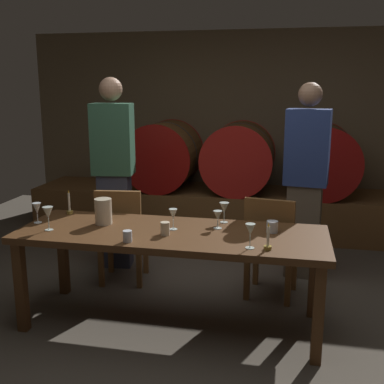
{
  "coord_description": "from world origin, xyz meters",
  "views": [
    {
      "loc": [
        0.56,
        -3.1,
        1.76
      ],
      "look_at": [
        -0.11,
        0.14,
        1.0
      ],
      "focal_mm": 44.14,
      "sensor_mm": 36.0,
      "label": 1
    }
  ],
  "objects": [
    {
      "name": "guest_left",
      "position": [
        -1.08,
        1.1,
        0.95
      ],
      "size": [
        0.41,
        0.29,
        1.83
      ],
      "rotation": [
        0.0,
        0.0,
        3.27
      ],
      "color": "#33384C",
      "rests_on": "ground"
    },
    {
      "name": "dining_table",
      "position": [
        -0.25,
        0.06,
        0.65
      ],
      "size": [
        2.23,
        0.77,
        0.72
      ],
      "color": "#4C2D16",
      "rests_on": "ground"
    },
    {
      "name": "wine_glass_right",
      "position": [
        0.09,
        0.36,
        0.84
      ],
      "size": [
        0.08,
        0.08,
        0.16
      ],
      "color": "silver",
      "rests_on": "dining_table"
    },
    {
      "name": "cup_left",
      "position": [
        -0.48,
        -0.23,
        0.76
      ],
      "size": [
        0.06,
        0.06,
        0.08
      ],
      "primitive_type": "cylinder",
      "color": "silver",
      "rests_on": "dining_table"
    },
    {
      "name": "wine_glass_far_right",
      "position": [
        0.34,
        -0.19,
        0.84
      ],
      "size": [
        0.06,
        0.06,
        0.16
      ],
      "color": "silver",
      "rests_on": "dining_table"
    },
    {
      "name": "cup_center",
      "position": [
        -0.27,
        -0.03,
        0.77
      ],
      "size": [
        0.07,
        0.07,
        0.09
      ],
      "primitive_type": "cylinder",
      "color": "beige",
      "rests_on": "dining_table"
    },
    {
      "name": "chair_left",
      "position": [
        -0.87,
        0.69,
        0.49
      ],
      "size": [
        0.45,
        0.45,
        0.88
      ],
      "rotation": [
        0.0,
        0.0,
        3.27
      ],
      "color": "brown",
      "rests_on": "ground"
    },
    {
      "name": "wine_barrel_right",
      "position": [
        0.93,
        2.5,
        0.91
      ],
      "size": [
        0.83,
        0.88,
        0.83
      ],
      "color": "brown",
      "rests_on": "barrel_shelf"
    },
    {
      "name": "ground_plane",
      "position": [
        0.0,
        0.0,
        0.0
      ],
      "size": [
        7.36,
        7.36,
        0.0
      ],
      "primitive_type": "plane",
      "color": "#4C443A"
    },
    {
      "name": "wine_glass_left",
      "position": [
        -1.13,
        -0.09,
        0.85
      ],
      "size": [
        0.08,
        0.08,
        0.17
      ],
      "color": "silver",
      "rests_on": "dining_table"
    },
    {
      "name": "wine_glass_far_left",
      "position": [
        -1.31,
        0.06,
        0.83
      ],
      "size": [
        0.07,
        0.07,
        0.16
      ],
      "color": "white",
      "rests_on": "dining_table"
    },
    {
      "name": "pitcher",
      "position": [
        -0.8,
        0.14,
        0.82
      ],
      "size": [
        0.13,
        0.13,
        0.2
      ],
      "color": "beige",
      "rests_on": "dining_table"
    },
    {
      "name": "wine_barrel_left",
      "position": [
        -0.95,
        2.5,
        0.91
      ],
      "size": [
        0.83,
        0.88,
        0.83
      ],
      "color": "brown",
      "rests_on": "barrel_shelf"
    },
    {
      "name": "wine_glass_center_right",
      "position": [
        0.07,
        0.2,
        0.82
      ],
      "size": [
        0.07,
        0.07,
        0.13
      ],
      "color": "silver",
      "rests_on": "dining_table"
    },
    {
      "name": "guest_right",
      "position": [
        0.72,
        1.21,
        0.92
      ],
      "size": [
        0.41,
        0.29,
        1.78
      ],
      "rotation": [
        0.0,
        0.0,
        3.0
      ],
      "color": "brown",
      "rests_on": "ground"
    },
    {
      "name": "barrel_shelf",
      "position": [
        0.0,
        2.5,
        0.25
      ],
      "size": [
        5.1,
        0.9,
        0.5
      ],
      "primitive_type": "cube",
      "color": "brown",
      "rests_on": "ground"
    },
    {
      "name": "chair_right",
      "position": [
        0.44,
        0.65,
        0.49
      ],
      "size": [
        0.45,
        0.45,
        0.88
      ],
      "rotation": [
        0.0,
        0.0,
        2.99
      ],
      "color": "brown",
      "rests_on": "ground"
    },
    {
      "name": "wine_barrel_center",
      "position": [
        -0.03,
        2.5,
        0.91
      ],
      "size": [
        0.83,
        0.88,
        0.83
      ],
      "color": "brown",
      "rests_on": "barrel_shelf"
    },
    {
      "name": "wine_glass_center_left",
      "position": [
        -0.25,
        0.11,
        0.83
      ],
      "size": [
        0.06,
        0.06,
        0.16
      ],
      "color": "silver",
      "rests_on": "dining_table"
    },
    {
      "name": "back_wall",
      "position": [
        0.0,
        3.05,
        1.21
      ],
      "size": [
        5.66,
        0.24,
        2.42
      ],
      "primitive_type": "cube",
      "color": "brown",
      "rests_on": "ground"
    },
    {
      "name": "cup_right",
      "position": [
        0.46,
        0.19,
        0.77
      ],
      "size": [
        0.08,
        0.08,
        0.08
      ],
      "primitive_type": "cylinder",
      "color": "silver",
      "rests_on": "dining_table"
    },
    {
      "name": "candle_right",
      "position": [
        0.45,
        -0.19,
        0.77
      ],
      "size": [
        0.05,
        0.05,
        0.18
      ],
      "color": "olive",
      "rests_on": "dining_table"
    },
    {
      "name": "candle_left",
      "position": [
        -1.19,
        0.35,
        0.78
      ],
      "size": [
        0.05,
        0.05,
        0.2
      ],
      "color": "olive",
      "rests_on": "dining_table"
    }
  ]
}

